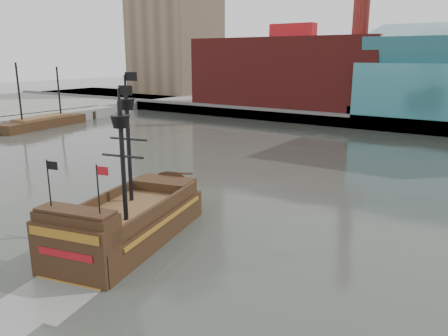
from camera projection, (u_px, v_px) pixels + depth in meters
The scene contains 6 objects.
ground at pixel (124, 258), 29.40m from camera, with size 400.00×400.00×0.00m, color #2D302A.
promenade_far at pixel (411, 109), 103.22m from camera, with size 220.00×60.00×2.00m, color slate.
seawall at pixel (377, 123), 79.40m from camera, with size 220.00×1.00×2.60m, color #4C4C49.
pier at pixel (27, 121), 84.52m from camera, with size 6.00×40.00×2.00m, color slate.
pirate_ship at pixel (128, 226), 31.77m from camera, with size 8.92×18.03×12.96m.
docked_vessel at pixel (43, 123), 82.66m from camera, with size 7.10×19.07×12.68m.
Camera 1 is at (20.62, -18.65, 13.18)m, focal length 35.00 mm.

